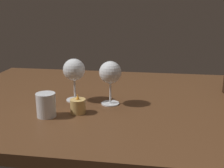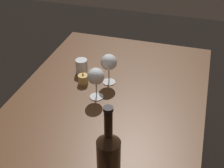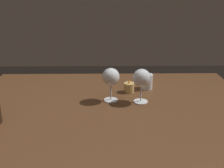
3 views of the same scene
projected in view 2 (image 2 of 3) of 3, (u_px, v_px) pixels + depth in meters
The scene contains 6 objects.
dining_table at pixel (108, 114), 1.56m from camera, with size 1.30×0.90×0.74m.
wine_glass_left at pixel (96, 77), 1.46m from camera, with size 0.08×0.08×0.16m.
wine_glass_right at pixel (109, 63), 1.56m from camera, with size 0.08×0.08×0.16m.
wine_bottle at pixel (109, 160), 1.02m from camera, with size 0.08×0.08×0.34m.
water_tumbler at pixel (82, 67), 1.68m from camera, with size 0.06×0.06×0.08m.
votive_candle at pixel (83, 79), 1.61m from camera, with size 0.05×0.05×0.07m.
Camera 2 is at (-1.15, -0.36, 1.65)m, focal length 50.89 mm.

